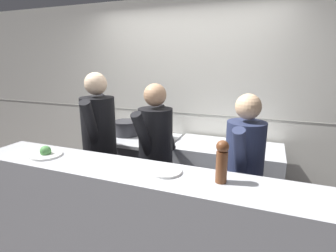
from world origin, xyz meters
TOP-DOWN VIEW (x-y plane):
  - wall_back_tiled at (0.00, 1.42)m, footprint 8.00×0.06m
  - oven_range at (-0.52, 1.02)m, footprint 0.99×0.71m
  - prep_counter at (0.64, 1.02)m, footprint 1.20×0.65m
  - pass_counter at (0.12, -0.29)m, footprint 2.79×0.45m
  - stock_pot at (-0.71, 1.06)m, footprint 0.35×0.35m
  - sauce_pot at (-0.24, 1.02)m, footprint 0.35×0.35m
  - plated_dish_main at (-0.71, -0.30)m, footprint 0.27×0.27m
  - plated_dish_appetiser at (0.37, -0.24)m, footprint 0.23×0.23m
  - pepper_mill at (0.77, -0.25)m, footprint 0.08×0.08m
  - chef_head_cook at (-0.61, 0.33)m, footprint 0.44×0.75m
  - chef_sous at (0.03, 0.35)m, footprint 0.38×0.71m
  - chef_line at (0.87, 0.28)m, footprint 0.36×0.69m

SIDE VIEW (x-z plane):
  - oven_range at x=-0.52m, z-range 0.00..0.86m
  - prep_counter at x=0.64m, z-range 0.00..0.88m
  - pass_counter at x=0.12m, z-range 0.00..1.04m
  - chef_line at x=0.87m, z-range 0.09..1.67m
  - chef_sous at x=0.03m, z-range 0.09..1.72m
  - chef_head_cook at x=-0.61m, z-range 0.10..1.82m
  - sauce_pot at x=-0.24m, z-range 0.87..1.05m
  - stock_pot at x=-0.71m, z-range 0.87..1.06m
  - plated_dish_appetiser at x=0.37m, z-range 1.04..1.06m
  - plated_dish_main at x=-0.71m, z-range 1.02..1.11m
  - pepper_mill at x=0.77m, z-range 1.05..1.35m
  - wall_back_tiled at x=0.00m, z-range 0.00..2.60m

